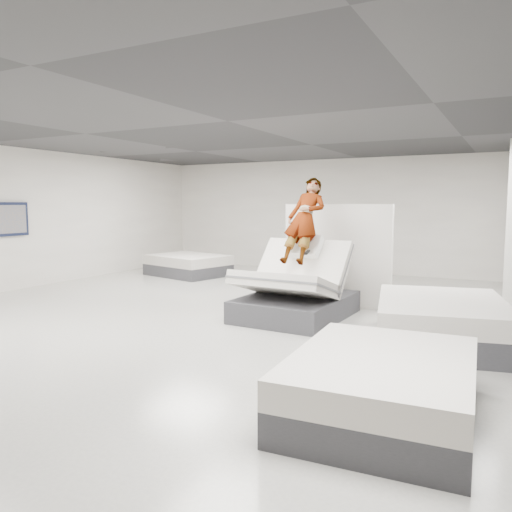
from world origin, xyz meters
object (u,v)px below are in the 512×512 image
object	(u,v)px
remote	(307,252)
wall_poster	(9,219)
hero_bed	(295,293)
person	(304,239)
flat_bed_right_near	(382,386)
flat_bed_right_far	(441,321)
flat_bed_left_far	(188,265)
divider_panel	(336,255)

from	to	relation	value
remote	wall_poster	size ratio (longest dim) A/B	0.15
remote	wall_poster	distance (m)	6.89
hero_bed	person	world-z (taller)	person
hero_bed	flat_bed_right_near	xyz separation A→B (m)	(2.28, -3.31, -0.14)
flat_bed_right_near	remote	bearing A→B (deg)	122.09
person	flat_bed_right_far	size ratio (longest dim) A/B	0.66
flat_bed_left_far	wall_poster	distance (m)	4.54
flat_bed_left_far	remote	bearing A→B (deg)	-34.63
hero_bed	remote	xyz separation A→B (m)	(0.22, -0.02, 0.71)
flat_bed_right_far	flat_bed_left_far	bearing A→B (deg)	151.70
hero_bed	divider_panel	world-z (taller)	divider_panel
divider_panel	wall_poster	size ratio (longest dim) A/B	2.24
person	flat_bed_right_near	bearing A→B (deg)	-55.87
remote	flat_bed_left_far	bearing A→B (deg)	147.63
flat_bed_left_far	flat_bed_right_near	bearing A→B (deg)	-43.90
flat_bed_right_near	wall_poster	size ratio (longest dim) A/B	2.29
hero_bed	flat_bed_left_far	distance (m)	5.64
person	flat_bed_left_far	xyz separation A→B (m)	(-4.59, 2.95, -1.06)
hero_bed	remote	bearing A→B (deg)	-5.49
flat_bed_left_far	person	bearing A→B (deg)	-32.76
remote	divider_panel	xyz separation A→B (m)	(0.05, 1.35, -0.17)
divider_panel	flat_bed_right_near	world-z (taller)	divider_panel
flat_bed_left_far	wall_poster	bearing A→B (deg)	-118.31
remote	flat_bed_right_far	bearing A→B (deg)	-9.50
hero_bed	flat_bed_left_far	size ratio (longest dim) A/B	0.94
hero_bed	person	size ratio (longest dim) A/B	1.29
hero_bed	wall_poster	world-z (taller)	wall_poster
flat_bed_right_near	flat_bed_left_far	bearing A→B (deg)	136.10
remote	divider_panel	world-z (taller)	divider_panel
hero_bed	flat_bed_left_far	xyz separation A→B (m)	(-4.57, 3.29, -0.15)
flat_bed_right_far	flat_bed_left_far	world-z (taller)	flat_bed_right_far
divider_panel	wall_poster	xyz separation A→B (m)	(-6.91, -1.86, 0.63)
remote	flat_bed_left_far	size ratio (longest dim) A/B	0.06
flat_bed_left_far	wall_poster	xyz separation A→B (m)	(-2.06, -3.82, 1.32)
hero_bed	divider_panel	distance (m)	1.46
divider_panel	flat_bed_left_far	xyz separation A→B (m)	(-4.85, 1.96, -0.69)
flat_bed_right_near	flat_bed_left_far	distance (m)	9.51
remote	flat_bed_right_near	bearing A→B (deg)	-55.66
hero_bed	flat_bed_right_far	bearing A→B (deg)	-11.19
hero_bed	flat_bed_right_near	world-z (taller)	hero_bed
remote	flat_bed_right_far	world-z (taller)	remote
divider_panel	remote	bearing A→B (deg)	-89.74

